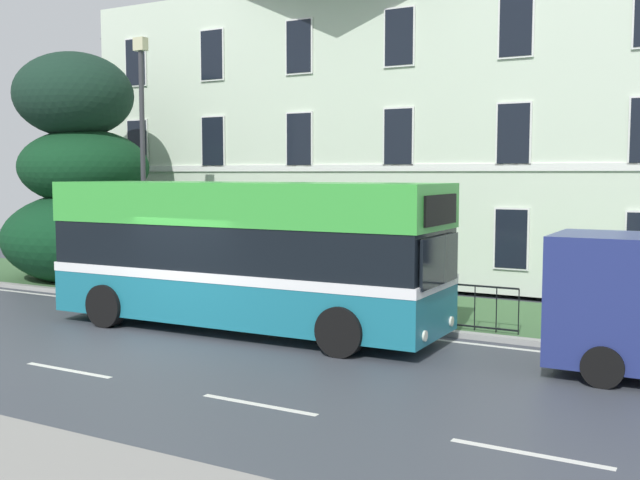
% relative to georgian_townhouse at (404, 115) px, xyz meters
% --- Properties ---
extents(ground_plane, '(60.00, 56.00, 0.18)m').
position_rel_georgian_townhouse_xyz_m(ground_plane, '(0.26, -12.75, -5.46)').
color(ground_plane, '#3D424A').
extents(georgian_townhouse, '(20.36, 8.68, 10.59)m').
position_rel_georgian_townhouse_xyz_m(georgian_townhouse, '(0.00, 0.00, 0.00)').
color(georgian_townhouse, silver).
rests_on(georgian_townhouse, ground_plane).
extents(iron_verge_railing, '(13.00, 0.04, 0.97)m').
position_rel_georgian_townhouse_xyz_m(iron_verge_railing, '(-0.00, -9.14, -4.82)').
color(iron_verge_railing, black).
rests_on(iron_verge_railing, ground_plane).
extents(evergreen_tree, '(5.65, 5.65, 7.30)m').
position_rel_georgian_townhouse_xyz_m(evergreen_tree, '(-7.69, -7.24, -2.63)').
color(evergreen_tree, '#423328').
rests_on(evergreen_tree, ground_plane).
extents(single_decker_bus, '(8.98, 2.74, 3.23)m').
position_rel_georgian_townhouse_xyz_m(single_decker_bus, '(1.00, -11.07, -3.74)').
color(single_decker_bus, '#1A6C81').
rests_on(single_decker_bus, ground_plane).
extents(street_lamp_post, '(0.36, 0.24, 7.06)m').
position_rel_georgian_townhouse_xyz_m(street_lamp_post, '(-4.40, -8.29, -1.29)').
color(street_lamp_post, '#333338').
rests_on(street_lamp_post, ground_plane).
extents(litter_bin, '(0.51, 0.51, 1.11)m').
position_rel_georgian_townhouse_xyz_m(litter_bin, '(2.54, -8.22, -4.76)').
color(litter_bin, '#4C4742').
rests_on(litter_bin, ground_plane).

